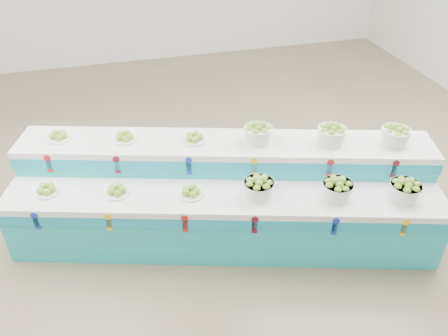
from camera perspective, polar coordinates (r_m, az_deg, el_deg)
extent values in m
plane|color=#73674E|center=(5.59, -1.63, -4.44)|extent=(10.00, 10.00, 0.00)
cylinder|color=white|center=(4.89, -21.70, -2.52)|extent=(0.30, 0.30, 0.10)
cylinder|color=white|center=(4.65, -13.50, -2.77)|extent=(0.30, 0.30, 0.10)
cylinder|color=white|center=(4.52, -4.24, -3.00)|extent=(0.30, 0.30, 0.10)
cylinder|color=white|center=(5.15, -20.37, 3.91)|extent=(0.30, 0.30, 0.10)
cylinder|color=white|center=(4.93, -12.56, 3.96)|extent=(0.30, 0.30, 0.10)
cylinder|color=white|center=(4.81, -3.81, 3.93)|extent=(0.30, 0.30, 0.10)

